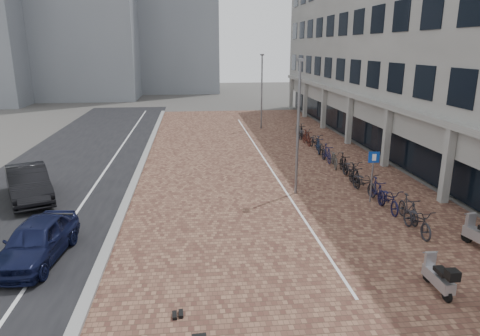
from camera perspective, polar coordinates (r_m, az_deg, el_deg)
name	(u,v)px	position (r m, az deg, el deg)	size (l,w,h in m)	color
ground	(260,254)	(14.67, 2.66, -11.29)	(140.00, 140.00, 0.00)	#474442
plaza_brick	(262,161)	(26.10, 2.90, 0.96)	(14.50, 42.00, 0.04)	brown
street_asphalt	(73,166)	(26.67, -21.12, 0.22)	(8.00, 50.00, 0.03)	black
curb	(142,163)	(25.93, -12.78, 0.62)	(0.35, 42.00, 0.14)	gray
lane_line	(109,165)	(26.23, -16.90, 0.39)	(0.12, 44.00, 0.00)	white
parking_line	(265,160)	(26.12, 3.33, 1.03)	(0.10, 30.00, 0.00)	white
office_building	(417,19)	(32.64, 22.26, 17.78)	(8.40, 40.00, 15.00)	#9C9C96
car_navy	(37,241)	(15.43, -25.24, -8.67)	(1.60, 3.99, 1.36)	black
car_dark	(28,183)	(21.51, -26.15, -1.84)	(1.61, 4.62, 1.52)	black
shoes	(178,316)	(11.74, -8.20, -18.73)	(0.41, 0.34, 0.10)	black
scooter_back	(439,276)	(13.59, 24.71, -12.80)	(0.45, 1.45, 1.00)	#ADACB1
parking_sign	(373,169)	(19.59, 17.10, -0.13)	(0.48, 0.10, 2.31)	slate
lamp_near	(298,130)	(19.66, 7.64, 5.03)	(0.12, 0.12, 6.11)	slate
lamp_far	(262,92)	(36.04, 2.87, 9.91)	(0.12, 0.12, 6.01)	gray
bike_row	(335,158)	(25.22, 12.47, 1.28)	(1.20, 20.39, 1.05)	black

